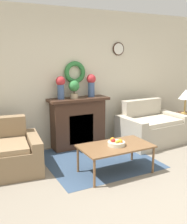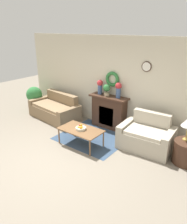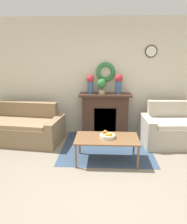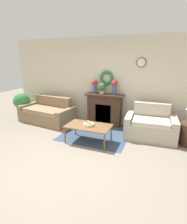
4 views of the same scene
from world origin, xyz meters
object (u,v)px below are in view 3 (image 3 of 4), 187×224
(loveseat_right, at_px, (173,130))
(vase_on_mantel_left, at_px, (90,83))
(fruit_bowl, at_px, (107,135))
(fireplace, at_px, (105,114))
(vase_on_mantel_right, at_px, (119,82))
(coffee_table, at_px, (107,140))
(couch_left, at_px, (22,128))
(potted_plant_on_mantel, at_px, (102,85))

(loveseat_right, xyz_separation_m, vase_on_mantel_left, (-1.80, 0.47, 0.94))
(fruit_bowl, distance_m, vase_on_mantel_left, 1.61)
(fireplace, xyz_separation_m, vase_on_mantel_right, (0.30, 0.01, 0.76))
(coffee_table, distance_m, vase_on_mantel_left, 1.65)
(coffee_table, xyz_separation_m, vase_on_mantel_left, (-0.38, 1.37, 0.84))
(couch_left, distance_m, vase_on_mantel_left, 1.85)
(fireplace, height_order, couch_left, fireplace)
(coffee_table, relative_size, fruit_bowl, 4.12)
(fireplace, xyz_separation_m, fruit_bowl, (0.03, -1.36, -0.01))
(coffee_table, height_order, vase_on_mantel_right, vase_on_mantel_right)
(couch_left, bearing_deg, fireplace, 21.17)
(loveseat_right, bearing_deg, coffee_table, -151.39)
(vase_on_mantel_right, bearing_deg, vase_on_mantel_left, 180.00)
(loveseat_right, height_order, fruit_bowl, loveseat_right)
(couch_left, xyz_separation_m, coffee_table, (1.88, -0.88, 0.12))
(fireplace, relative_size, couch_left, 0.64)
(loveseat_right, relative_size, fruit_bowl, 4.98)
(fireplace, relative_size, fruit_bowl, 4.41)
(couch_left, bearing_deg, coffee_table, -18.49)
(fireplace, height_order, potted_plant_on_mantel, potted_plant_on_mantel)
(fruit_bowl, bearing_deg, vase_on_mantel_left, 105.56)
(fireplace, bearing_deg, couch_left, -165.52)
(vase_on_mantel_right, distance_m, potted_plant_on_mantel, 0.39)
(loveseat_right, bearing_deg, couch_left, 176.59)
(fireplace, bearing_deg, potted_plant_on_mantel, -170.42)
(vase_on_mantel_left, distance_m, potted_plant_on_mantel, 0.27)
(loveseat_right, xyz_separation_m, fruit_bowl, (-1.42, -0.89, 0.18))
(fruit_bowl, distance_m, potted_plant_on_mantel, 1.53)
(vase_on_mantel_left, height_order, potted_plant_on_mantel, vase_on_mantel_left)
(vase_on_mantel_left, bearing_deg, loveseat_right, -14.75)
(couch_left, relative_size, vase_on_mantel_right, 4.18)
(potted_plant_on_mantel, bearing_deg, coffee_table, -85.07)
(loveseat_right, relative_size, vase_on_mantel_left, 3.14)
(coffee_table, relative_size, vase_on_mantel_left, 2.60)
(loveseat_right, bearing_deg, fruit_bowl, -151.33)
(coffee_table, bearing_deg, couch_left, 154.81)
(fireplace, distance_m, loveseat_right, 1.54)
(loveseat_right, bearing_deg, potted_plant_on_mantel, 159.99)
(couch_left, distance_m, potted_plant_on_mantel, 2.04)
(couch_left, distance_m, loveseat_right, 3.30)
(vase_on_mantel_left, distance_m, vase_on_mantel_right, 0.64)
(fireplace, relative_size, coffee_table, 1.07)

